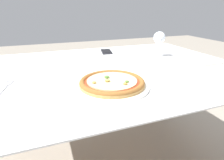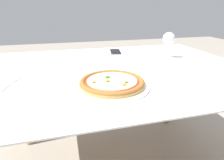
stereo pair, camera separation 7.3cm
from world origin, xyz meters
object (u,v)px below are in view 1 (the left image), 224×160
at_px(dining_table, 113,80).
at_px(fork, 4,87).
at_px(cell_phone, 106,52).
at_px(pizza_plate, 112,83).
at_px(wine_glass_far_left, 159,38).

xyz_separation_m(dining_table, fork, (-0.51, -0.11, 0.08)).
height_order(dining_table, cell_phone, cell_phone).
xyz_separation_m(pizza_plate, cell_phone, (0.18, 0.61, -0.01)).
xyz_separation_m(dining_table, pizza_plate, (-0.10, -0.25, 0.09)).
bearing_deg(pizza_plate, dining_table, 68.87).
distance_m(fork, cell_phone, 0.76).
bearing_deg(cell_phone, dining_table, -103.35).
relative_size(dining_table, cell_phone, 9.25).
xyz_separation_m(dining_table, wine_glass_far_left, (0.37, 0.12, 0.19)).
bearing_deg(dining_table, wine_glass_far_left, 18.45).
relative_size(dining_table, fork, 8.42).
relative_size(dining_table, wine_glass_far_left, 8.80).
bearing_deg(fork, pizza_plate, -18.78).
bearing_deg(fork, wine_glass_far_left, 14.74).
xyz_separation_m(wine_glass_far_left, cell_phone, (-0.28, 0.23, -0.11)).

